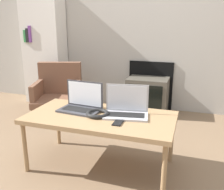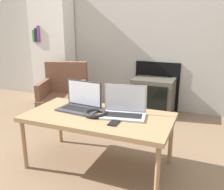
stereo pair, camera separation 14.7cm
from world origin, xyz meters
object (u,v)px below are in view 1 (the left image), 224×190
Objects in this scene: phone at (119,122)px; laptop_left at (82,103)px; headphones at (98,114)px; armchair at (59,89)px; tv at (148,96)px; laptop_right at (126,108)px.

laptop_left is at bearing 155.31° from phone.
armchair is (-0.97, 1.05, -0.14)m from headphones.
headphones is 1.49m from tv.
laptop_right is 2.63× the size of phone.
laptop_left is at bearing -103.22° from tv.
armchair is at bearing -159.59° from tv.
laptop_left reaches higher than phone.
tv is (0.14, 1.46, -0.24)m from headphones.
phone is (0.20, -0.09, -0.01)m from headphones.
headphones is 0.36× the size of tv.
laptop_right reaches higher than tv.
laptop_right is 0.71× the size of tv.
armchair is at bearing 135.79° from phone.
headphones is at bearing -168.22° from laptop_right.
tv is 0.74× the size of armchair.
headphones is at bearing -19.98° from laptop_left.
tv is 1.19m from armchair.
laptop_left is 2.54× the size of phone.
laptop_right reaches higher than phone.
laptop_left is 0.40m from laptop_right.
armchair reaches higher than headphones.
headphones reaches higher than tv.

